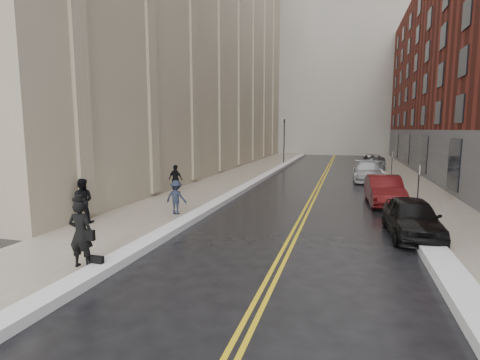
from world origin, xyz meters
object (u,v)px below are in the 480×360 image
Objects in this scene: car_silver_near at (367,171)px; pedestrian_main at (81,234)px; car_black at (412,218)px; car_silver_far at (372,162)px; pedestrian_b at (176,197)px; pedestrian_c at (176,179)px; car_maroon at (384,190)px; pedestrian_a at (82,201)px.

pedestrian_main is at bearing -112.29° from car_silver_near.
car_silver_far is at bearing 87.25° from car_black.
car_black is 0.83× the size of car_silver_near.
pedestrian_c is (-2.49, 5.15, 0.09)m from pedestrian_b.
car_maroon is 18.33m from car_silver_far.
car_maroon is (-0.44, 6.29, 0.04)m from car_black.
car_silver_far is 22.70m from pedestrian_c.
car_silver_far is 26.10m from pedestrian_b.
car_black is at bearing 167.46° from pedestrian_a.
car_silver_far is 3.52× the size of pedestrian_b.
pedestrian_b reaches higher than car_silver_near.
pedestrian_c is (-12.44, -18.99, 0.26)m from car_silver_far.
pedestrian_b is at bearing 131.56° from pedestrian_c.
car_maroon is 2.53× the size of pedestrian_a.
pedestrian_main is at bearing -129.29° from car_maroon.
pedestrian_main is at bearing -149.08° from car_black.
pedestrian_main is 1.04× the size of pedestrian_a.
pedestrian_a is (-13.00, -2.10, 0.34)m from car_black.
pedestrian_c is (-11.60, -10.15, 0.26)m from car_silver_near.
car_silver_near is at bearing -118.37° from pedestrian_main.
pedestrian_a reaches higher than pedestrian_b.
car_silver_far reaches higher than car_black.
pedestrian_main reaches higher than pedestrian_b.
pedestrian_b is at bearing -161.53° from pedestrian_a.
car_maroon reaches higher than car_silver_far.
car_silver_near is 23.85m from pedestrian_main.
pedestrian_a is (-3.40, 4.29, -0.03)m from pedestrian_main.
pedestrian_main is 1.11× the size of pedestrian_c.
pedestrian_main is 6.89m from pedestrian_b.
car_silver_near is at bearing 90.31° from car_black.
car_silver_far is 2.84× the size of pedestrian_main.
car_black is 9.96m from pedestrian_b.
car_black is 2.25× the size of pedestrian_main.
car_black is 13.66m from pedestrian_c.
car_black is 2.49× the size of pedestrian_c.
pedestrian_c is at bearing -60.12° from pedestrian_b.
car_silver_near is (-0.40, 9.49, -0.02)m from car_maroon.
pedestrian_c is (-12.44, 5.63, 0.28)m from car_black.
pedestrian_c is at bearing -83.54° from pedestrian_main.
pedestrian_a is 1.20× the size of pedestrian_b.
car_maroon is at bearing -86.64° from car_silver_far.
car_maroon is 3.02× the size of pedestrian_b.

